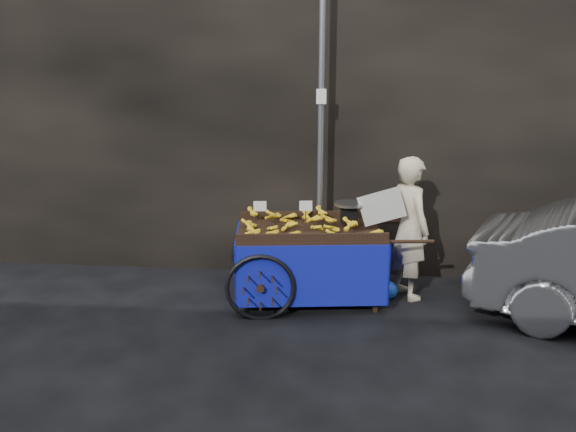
# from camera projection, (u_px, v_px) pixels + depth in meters

# --- Properties ---
(ground) EXTENTS (80.00, 80.00, 0.00)m
(ground) POSITION_uv_depth(u_px,v_px,m) (287.00, 322.00, 6.22)
(ground) COLOR black
(ground) RESTS_ON ground
(building_wall) EXTENTS (13.50, 2.00, 5.00)m
(building_wall) POSITION_uv_depth(u_px,v_px,m) (331.00, 85.00, 8.06)
(building_wall) COLOR black
(building_wall) RESTS_ON ground
(street_pole) EXTENTS (0.12, 0.10, 4.00)m
(street_pole) POSITION_uv_depth(u_px,v_px,m) (321.00, 129.00, 6.94)
(street_pole) COLOR slate
(street_pole) RESTS_ON ground
(banana_cart) EXTENTS (2.46, 1.37, 1.28)m
(banana_cart) POSITION_uv_depth(u_px,v_px,m) (305.00, 236.00, 6.68)
(banana_cart) COLOR black
(banana_cart) RESTS_ON ground
(vendor) EXTENTS (0.98, 0.75, 1.74)m
(vendor) POSITION_uv_depth(u_px,v_px,m) (410.00, 228.00, 6.75)
(vendor) COLOR beige
(vendor) RESTS_ON ground
(plastic_bag) EXTENTS (0.25, 0.20, 0.23)m
(plastic_bag) POSITION_uv_depth(u_px,v_px,m) (387.00, 290.00, 6.83)
(plastic_bag) COLOR blue
(plastic_bag) RESTS_ON ground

